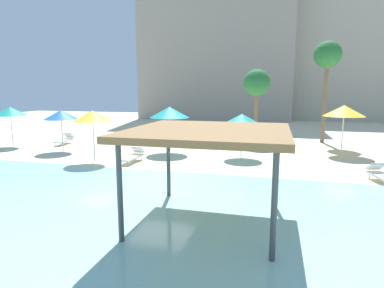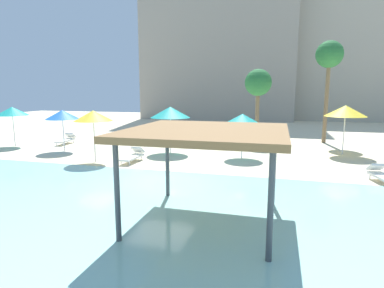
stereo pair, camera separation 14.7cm
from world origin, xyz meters
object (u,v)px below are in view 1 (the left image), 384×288
at_px(beach_umbrella_teal_6, 10,111).
at_px(beach_umbrella_teal_5, 242,119).
at_px(lounge_chair_4, 65,139).
at_px(beach_umbrella_yellow_3, 93,116).
at_px(lounge_chair_3, 383,175).
at_px(beach_umbrella_teal_4, 169,112).
at_px(palm_tree_1, 257,84).
at_px(palm_tree_2, 328,58).
at_px(beach_umbrella_blue_0, 61,115).
at_px(shade_pavilion, 209,135).
at_px(lounge_chair_0, 133,156).
at_px(beach_umbrella_yellow_1, 344,111).

bearing_deg(beach_umbrella_teal_6, beach_umbrella_teal_5, 0.99).
relative_size(beach_umbrella_teal_6, lounge_chair_4, 1.39).
relative_size(beach_umbrella_yellow_3, lounge_chair_3, 1.39).
bearing_deg(beach_umbrella_yellow_3, beach_umbrella_teal_4, 49.59).
bearing_deg(palm_tree_1, palm_tree_2, 18.29).
distance_m(beach_umbrella_blue_0, lounge_chair_4, 3.53).
height_order(lounge_chair_4, palm_tree_1, palm_tree_1).
distance_m(lounge_chair_4, palm_tree_1, 14.33).
distance_m(beach_umbrella_teal_6, palm_tree_1, 17.11).
distance_m(beach_umbrella_yellow_3, beach_umbrella_teal_6, 8.62).
relative_size(beach_umbrella_yellow_3, beach_umbrella_teal_5, 1.10).
relative_size(beach_umbrella_teal_4, beach_umbrella_teal_5, 1.13).
bearing_deg(shade_pavilion, palm_tree_1, 88.45).
xyz_separation_m(shade_pavilion, lounge_chair_0, (-5.57, 6.78, -2.24)).
relative_size(beach_umbrella_yellow_1, palm_tree_2, 0.40).
xyz_separation_m(beach_umbrella_teal_5, palm_tree_2, (5.24, 6.97, 3.90)).
relative_size(shade_pavilion, beach_umbrella_teal_5, 1.74).
xyz_separation_m(beach_umbrella_yellow_3, palm_tree_1, (7.93, 8.58, 1.78)).
bearing_deg(beach_umbrella_blue_0, beach_umbrella_yellow_3, -31.91).
relative_size(lounge_chair_0, lounge_chair_3, 0.97).
height_order(palm_tree_1, palm_tree_2, palm_tree_2).
height_order(beach_umbrella_teal_4, palm_tree_1, palm_tree_1).
bearing_deg(beach_umbrella_teal_5, palm_tree_2, 53.09).
distance_m(lounge_chair_0, lounge_chair_4, 8.33).
bearing_deg(beach_umbrella_teal_6, palm_tree_2, 19.17).
xyz_separation_m(beach_umbrella_yellow_1, lounge_chair_0, (-11.26, -5.05, -2.29)).
height_order(beach_umbrella_blue_0, beach_umbrella_yellow_3, beach_umbrella_yellow_3).
distance_m(beach_umbrella_blue_0, beach_umbrella_teal_6, 4.52).
relative_size(beach_umbrella_yellow_1, lounge_chair_4, 1.51).
relative_size(lounge_chair_4, palm_tree_1, 0.37).
height_order(beach_umbrella_teal_6, palm_tree_1, palm_tree_1).
bearing_deg(lounge_chair_3, beach_umbrella_teal_4, -123.88).
distance_m(beach_umbrella_blue_0, beach_umbrella_yellow_3, 4.30).
bearing_deg(palm_tree_1, beach_umbrella_teal_4, -134.32).
bearing_deg(lounge_chair_3, shade_pavilion, -60.33).
bearing_deg(beach_umbrella_yellow_1, lounge_chair_4, -177.10).
distance_m(lounge_chair_4, palm_tree_2, 19.70).
xyz_separation_m(beach_umbrella_teal_4, beach_umbrella_teal_5, (4.43, -0.39, -0.27)).
distance_m(beach_umbrella_yellow_3, lounge_chair_0, 2.96).
distance_m(beach_umbrella_teal_5, palm_tree_1, 5.78).
bearing_deg(shade_pavilion, beach_umbrella_teal_5, 90.29).
distance_m(beach_umbrella_teal_5, lounge_chair_0, 6.40).
distance_m(beach_umbrella_blue_0, beach_umbrella_teal_4, 6.82).
xyz_separation_m(beach_umbrella_teal_4, palm_tree_1, (4.88, 5.00, 1.77)).
height_order(lounge_chair_0, lounge_chair_3, same).
distance_m(beach_umbrella_blue_0, palm_tree_1, 13.33).
bearing_deg(beach_umbrella_yellow_3, beach_umbrella_blue_0, 148.09).
height_order(shade_pavilion, palm_tree_2, palm_tree_2).
relative_size(beach_umbrella_teal_4, palm_tree_2, 0.39).
height_order(lounge_chair_3, palm_tree_2, palm_tree_2).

